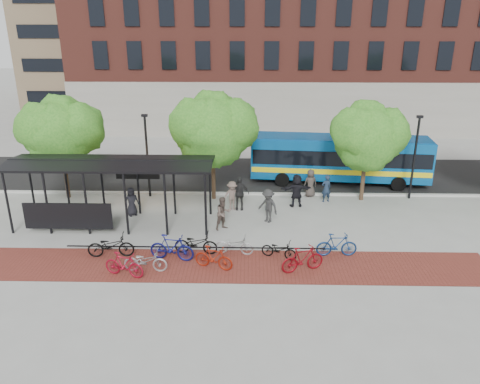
{
  "coord_description": "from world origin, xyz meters",
  "views": [
    {
      "loc": [
        -0.78,
        -23.41,
        10.45
      ],
      "look_at": [
        -1.32,
        0.18,
        1.6
      ],
      "focal_mm": 35.0,
      "sensor_mm": 36.0,
      "label": 1
    }
  ],
  "objects_px": {
    "bus_shelter": "(109,170)",
    "pedestrian_3": "(232,195)",
    "bike_5": "(214,257)",
    "pedestrian_9": "(268,206)",
    "bike_4": "(196,243)",
    "bike_11": "(337,245)",
    "bike_6": "(234,245)",
    "pedestrian_5": "(297,191)",
    "lamp_post_left": "(147,153)",
    "bike_1": "(124,265)",
    "pedestrian_0": "(132,202)",
    "pedestrian_7": "(326,188)",
    "pedestrian_6": "(310,183)",
    "tree_b": "(214,127)",
    "bus": "(339,157)",
    "bike_3": "(172,248)",
    "pedestrian_8": "(223,213)",
    "tree_a": "(61,130)",
    "bike_2": "(145,261)",
    "bike_9": "(303,259)",
    "tree_c": "(369,134)",
    "pedestrian_4": "(239,193)",
    "lamp_post_right": "(415,155)",
    "bike_8": "(279,249)",
    "bike_0": "(111,246)"
  },
  "relations": [
    {
      "from": "bike_5",
      "to": "pedestrian_9",
      "type": "bearing_deg",
      "value": -7.46
    },
    {
      "from": "lamp_post_right",
      "to": "bike_1",
      "type": "distance_m",
      "value": 18.05
    },
    {
      "from": "bike_4",
      "to": "pedestrian_0",
      "type": "xyz_separation_m",
      "value": [
        -4.08,
        4.47,
        0.28
      ]
    },
    {
      "from": "bus_shelter",
      "to": "pedestrian_4",
      "type": "relative_size",
      "value": 5.39
    },
    {
      "from": "bike_6",
      "to": "bike_11",
      "type": "relative_size",
      "value": 0.95
    },
    {
      "from": "bike_8",
      "to": "lamp_post_right",
      "type": "bearing_deg",
      "value": -26.14
    },
    {
      "from": "bike_4",
      "to": "bike_11",
      "type": "xyz_separation_m",
      "value": [
        6.54,
        -0.1,
        0.04
      ]
    },
    {
      "from": "bike_2",
      "to": "bike_11",
      "type": "height_order",
      "value": "bike_11"
    },
    {
      "from": "tree_c",
      "to": "bike_8",
      "type": "distance_m",
      "value": 10.04
    },
    {
      "from": "bike_3",
      "to": "bike_9",
      "type": "height_order",
      "value": "bike_3"
    },
    {
      "from": "pedestrian_0",
      "to": "pedestrian_4",
      "type": "xyz_separation_m",
      "value": [
        5.97,
        0.99,
        0.17
      ]
    },
    {
      "from": "bike_6",
      "to": "pedestrian_5",
      "type": "xyz_separation_m",
      "value": [
        3.43,
        5.99,
        0.51
      ]
    },
    {
      "from": "pedestrian_5",
      "to": "pedestrian_8",
      "type": "xyz_separation_m",
      "value": [
        -4.1,
        -3.25,
        -0.09
      ]
    },
    {
      "from": "pedestrian_9",
      "to": "tree_a",
      "type": "bearing_deg",
      "value": -156.73
    },
    {
      "from": "tree_b",
      "to": "pedestrian_5",
      "type": "relative_size",
      "value": 3.3
    },
    {
      "from": "tree_b",
      "to": "bus",
      "type": "distance_m",
      "value": 9.01
    },
    {
      "from": "tree_c",
      "to": "pedestrian_3",
      "type": "height_order",
      "value": "tree_c"
    },
    {
      "from": "bus_shelter",
      "to": "bike_3",
      "type": "relative_size",
      "value": 5.06
    },
    {
      "from": "pedestrian_8",
      "to": "bike_1",
      "type": "bearing_deg",
      "value": -164.38
    },
    {
      "from": "bike_9",
      "to": "pedestrian_3",
      "type": "bearing_deg",
      "value": 5.73
    },
    {
      "from": "tree_a",
      "to": "lamp_post_right",
      "type": "distance_m",
      "value": 20.96
    },
    {
      "from": "pedestrian_0",
      "to": "tree_c",
      "type": "bearing_deg",
      "value": -22.47
    },
    {
      "from": "lamp_post_left",
      "to": "pedestrian_3",
      "type": "relative_size",
      "value": 3.01
    },
    {
      "from": "tree_a",
      "to": "pedestrian_4",
      "type": "xyz_separation_m",
      "value": [
        10.5,
        -1.74,
        -3.26
      ]
    },
    {
      "from": "bike_2",
      "to": "pedestrian_8",
      "type": "bearing_deg",
      "value": -33.86
    },
    {
      "from": "bus_shelter",
      "to": "tree_c",
      "type": "distance_m",
      "value": 14.77
    },
    {
      "from": "pedestrian_3",
      "to": "pedestrian_4",
      "type": "height_order",
      "value": "pedestrian_4"
    },
    {
      "from": "bike_3",
      "to": "lamp_post_left",
      "type": "bearing_deg",
      "value": 28.88
    },
    {
      "from": "pedestrian_0",
      "to": "bike_4",
      "type": "bearing_deg",
      "value": -81.52
    },
    {
      "from": "tree_c",
      "to": "bike_1",
      "type": "relative_size",
      "value": 3.2
    },
    {
      "from": "bike_3",
      "to": "pedestrian_8",
      "type": "bearing_deg",
      "value": -21.86
    },
    {
      "from": "tree_a",
      "to": "bus",
      "type": "relative_size",
      "value": 0.53
    },
    {
      "from": "pedestrian_0",
      "to": "pedestrian_7",
      "type": "xyz_separation_m",
      "value": [
        11.16,
        2.31,
        0.03
      ]
    },
    {
      "from": "bus_shelter",
      "to": "pedestrian_3",
      "type": "distance_m",
      "value": 7.0
    },
    {
      "from": "bus_shelter",
      "to": "bike_1",
      "type": "xyz_separation_m",
      "value": [
        2.0,
        -5.5,
        -2.44
      ]
    },
    {
      "from": "pedestrian_3",
      "to": "pedestrian_6",
      "type": "xyz_separation_m",
      "value": [
        4.73,
        2.21,
        0.01
      ]
    },
    {
      "from": "bike_3",
      "to": "pedestrian_5",
      "type": "bearing_deg",
      "value": -32.69
    },
    {
      "from": "lamp_post_left",
      "to": "pedestrian_3",
      "type": "height_order",
      "value": "lamp_post_left"
    },
    {
      "from": "bike_11",
      "to": "pedestrian_9",
      "type": "bearing_deg",
      "value": 36.49
    },
    {
      "from": "bike_11",
      "to": "pedestrian_0",
      "type": "bearing_deg",
      "value": 64.65
    },
    {
      "from": "bike_3",
      "to": "bike_4",
      "type": "height_order",
      "value": "bike_3"
    },
    {
      "from": "bike_9",
      "to": "bus",
      "type": "bearing_deg",
      "value": -36.62
    },
    {
      "from": "bike_2",
      "to": "tree_c",
      "type": "bearing_deg",
      "value": -50.51
    },
    {
      "from": "bike_0",
      "to": "bike_9",
      "type": "xyz_separation_m",
      "value": [
        8.72,
        -1.13,
        0.03
      ]
    },
    {
      "from": "pedestrian_6",
      "to": "pedestrian_7",
      "type": "bearing_deg",
      "value": 117.71
    },
    {
      "from": "tree_a",
      "to": "bike_2",
      "type": "bearing_deg",
      "value": -53.39
    },
    {
      "from": "lamp_post_left",
      "to": "pedestrian_6",
      "type": "distance_m",
      "value": 10.11
    },
    {
      "from": "bike_3",
      "to": "bike_11",
      "type": "height_order",
      "value": "bike_3"
    },
    {
      "from": "bike_3",
      "to": "pedestrian_7",
      "type": "height_order",
      "value": "pedestrian_7"
    },
    {
      "from": "tree_a",
      "to": "bike_2",
      "type": "height_order",
      "value": "tree_a"
    }
  ]
}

